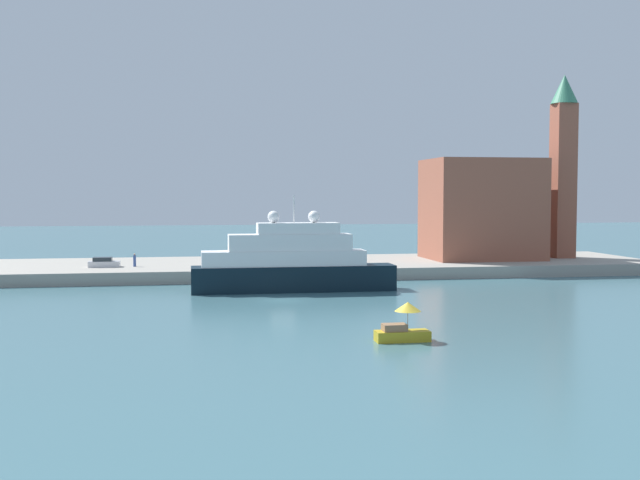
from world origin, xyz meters
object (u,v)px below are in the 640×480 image
at_px(parked_car, 104,263).
at_px(person_figure, 135,260).
at_px(large_yacht, 291,264).
at_px(mooring_bollard, 312,265).
at_px(small_motorboat, 403,326).
at_px(bell_tower, 563,159).
at_px(harbor_building, 482,209).

xyz_separation_m(parked_car, person_figure, (3.84, -0.00, 0.24)).
xyz_separation_m(large_yacht, mooring_bollard, (3.95, 10.06, -1.18)).
xyz_separation_m(small_motorboat, mooring_bollard, (-0.31, 40.64, 0.78)).
height_order(small_motorboat, bell_tower, bell_tower).
bearing_deg(harbor_building, parked_car, -175.43).
bearing_deg(parked_car, mooring_bollard, -13.63).
bearing_deg(parked_car, large_yacht, -36.57).
xyz_separation_m(harbor_building, person_figure, (-48.71, -4.21, -6.40)).
distance_m(large_yacht, mooring_bollard, 10.87).
height_order(bell_tower, parked_car, bell_tower).
height_order(large_yacht, parked_car, large_yacht).
distance_m(large_yacht, parked_car, 27.50).
bearing_deg(mooring_bollard, small_motorboat, -89.56).
xyz_separation_m(large_yacht, bell_tower, (42.94, 20.48, 12.92)).
bearing_deg(bell_tower, person_figure, -176.16).
distance_m(harbor_building, mooring_bollard, 29.34).
xyz_separation_m(harbor_building, parked_car, (-52.56, -4.20, -6.64)).
height_order(bell_tower, mooring_bollard, bell_tower).
distance_m(parked_car, person_figure, 3.85).
relative_size(large_yacht, mooring_bollard, 29.73).
bearing_deg(large_yacht, parked_car, 143.43).
bearing_deg(small_motorboat, mooring_bollard, 90.44).
bearing_deg(harbor_building, bell_tower, -0.46).
bearing_deg(large_yacht, harbor_building, 34.02).
bearing_deg(bell_tower, large_yacht, -154.51).
distance_m(large_yacht, small_motorboat, 30.93).
relative_size(small_motorboat, bell_tower, 0.15).
relative_size(bell_tower, parked_car, 6.84).
bearing_deg(parked_car, bell_tower, 3.61).
relative_size(small_motorboat, harbor_building, 0.26).
height_order(harbor_building, mooring_bollard, harbor_building).
bearing_deg(bell_tower, mooring_bollard, -165.04).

